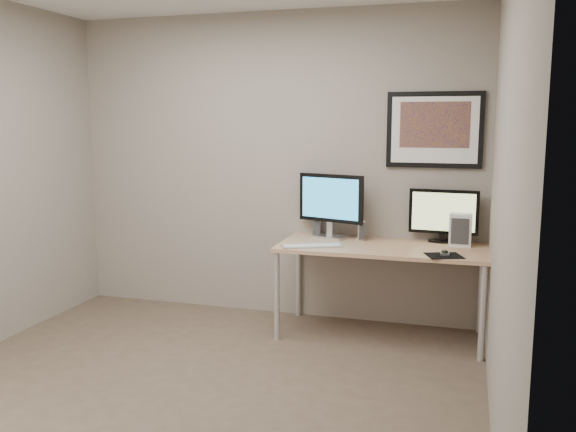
# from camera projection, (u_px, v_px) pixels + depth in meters

# --- Properties ---
(floor) EXTENTS (3.60, 3.60, 0.00)m
(floor) POSITION_uv_depth(u_px,v_px,m) (191.00, 391.00, 3.85)
(floor) COLOR brown
(floor) RESTS_ON ground
(room) EXTENTS (3.60, 3.60, 3.60)m
(room) POSITION_uv_depth(u_px,v_px,m) (215.00, 128.00, 4.02)
(room) COLOR white
(room) RESTS_ON ground
(desk) EXTENTS (1.60, 0.70, 0.73)m
(desk) POSITION_uv_depth(u_px,v_px,m) (382.00, 254.00, 4.75)
(desk) COLOR #9C714B
(desk) RESTS_ON floor
(framed_art) EXTENTS (0.75, 0.04, 0.60)m
(framed_art) POSITION_uv_depth(u_px,v_px,m) (435.00, 130.00, 4.81)
(framed_art) COLOR black
(framed_art) RESTS_ON room
(monitor_large) EXTENTS (0.57, 0.26, 0.53)m
(monitor_large) POSITION_uv_depth(u_px,v_px,m) (331.00, 203.00, 5.01)
(monitor_large) COLOR #B2B2B7
(monitor_large) RESTS_ON desk
(monitor_tv) EXTENTS (0.54, 0.14, 0.42)m
(monitor_tv) POSITION_uv_depth(u_px,v_px,m) (443.00, 214.00, 4.84)
(monitor_tv) COLOR black
(monitor_tv) RESTS_ON desk
(speaker_left) EXTENTS (0.08, 0.08, 0.19)m
(speaker_left) POSITION_uv_depth(u_px,v_px,m) (317.00, 224.00, 5.16)
(speaker_left) COLOR #B2B2B7
(speaker_left) RESTS_ON desk
(speaker_right) EXTENTS (0.09, 0.09, 0.17)m
(speaker_right) POSITION_uv_depth(u_px,v_px,m) (361.00, 230.00, 4.93)
(speaker_right) COLOR #B2B2B7
(speaker_right) RESTS_ON desk
(phone_dock) EXTENTS (0.06, 0.06, 0.13)m
(phone_dock) POSITION_uv_depth(u_px,v_px,m) (361.00, 232.00, 4.95)
(phone_dock) COLOR black
(phone_dock) RESTS_ON desk
(keyboard) EXTENTS (0.47, 0.30, 0.02)m
(keyboard) POSITION_uv_depth(u_px,v_px,m) (312.00, 246.00, 4.69)
(keyboard) COLOR #B7B7BC
(keyboard) RESTS_ON desk
(mousepad) EXTENTS (0.31, 0.29, 0.00)m
(mousepad) POSITION_uv_depth(u_px,v_px,m) (444.00, 256.00, 4.38)
(mousepad) COLOR black
(mousepad) RESTS_ON desk
(mouse) EXTENTS (0.07, 0.10, 0.03)m
(mouse) POSITION_uv_depth(u_px,v_px,m) (445.00, 252.00, 4.41)
(mouse) COLOR black
(mouse) RESTS_ON mousepad
(fan_unit) EXTENTS (0.17, 0.13, 0.25)m
(fan_unit) POSITION_uv_depth(u_px,v_px,m) (460.00, 230.00, 4.71)
(fan_unit) COLOR white
(fan_unit) RESTS_ON desk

